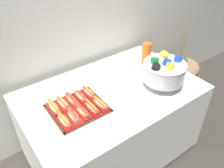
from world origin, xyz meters
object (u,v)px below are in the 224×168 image
object	(u,v)px
hot_dog_0	(64,121)
hot_dog_5	(54,107)
hot_dog_2	(83,112)
hot_dog_7	(72,100)
hot_dog_6	(63,104)
hot_dog_9	(89,93)
serving_tray	(78,109)
hot_dog_4	(100,104)
cup_stack	(146,54)
hot_dog_8	(81,96)
floor_vase	(178,82)
buffet_table	(112,122)
hot_dog_3	(92,107)
punch_bowl	(164,71)
hot_dog_1	(74,116)

from	to	relation	value
hot_dog_0	hot_dog_5	bearing A→B (deg)	89.52
hot_dog_2	hot_dog_7	distance (m)	0.17
hot_dog_6	hot_dog_9	distance (m)	0.23
hot_dog_9	serving_tray	bearing A→B (deg)	-151.67
hot_dog_4	cup_stack	bearing A→B (deg)	20.85
hot_dog_7	hot_dog_8	size ratio (longest dim) A/B	1.19
floor_vase	hot_dog_2	distance (m)	1.68
buffet_table	hot_dog_8	distance (m)	0.48
hot_dog_5	hot_dog_8	size ratio (longest dim) A/B	1.20
hot_dog_6	hot_dog_7	xyz separation A→B (m)	(0.07, -0.00, -0.00)
serving_tray	hot_dog_3	size ratio (longest dim) A/B	2.23
punch_bowl	hot_dog_3	bearing A→B (deg)	172.03
floor_vase	hot_dog_9	xyz separation A→B (m)	(-1.39, -0.16, 0.57)
hot_dog_9	punch_bowl	world-z (taller)	punch_bowl
hot_dog_1	hot_dog_2	xyz separation A→B (m)	(0.07, -0.00, 0.00)
hot_dog_3	hot_dog_7	size ratio (longest dim) A/B	1.01
punch_bowl	buffet_table	bearing A→B (deg)	152.04
hot_dog_7	cup_stack	world-z (taller)	cup_stack
floor_vase	hot_dog_2	size ratio (longest dim) A/B	6.39
buffet_table	punch_bowl	xyz separation A→B (m)	(0.38, -0.20, 0.53)
floor_vase	punch_bowl	bearing A→B (deg)	-153.59
hot_dog_0	hot_dog_5	distance (m)	0.17
serving_tray	hot_dog_3	world-z (taller)	hot_dog_3
hot_dog_8	hot_dog_6	bearing A→B (deg)	179.52
hot_dog_2	hot_dog_9	world-z (taller)	hot_dog_2
hot_dog_6	hot_dog_9	world-z (taller)	same
hot_dog_6	cup_stack	world-z (taller)	cup_stack
buffet_table	hot_dog_0	xyz separation A→B (m)	(-0.49, -0.11, 0.40)
floor_vase	hot_dog_0	xyz separation A→B (m)	(-1.69, -0.32, 0.57)
serving_tray	hot_dog_2	size ratio (longest dim) A/B	2.55
buffet_table	hot_dog_3	xyz separation A→B (m)	(-0.26, -0.11, 0.41)
serving_tray	hot_dog_5	distance (m)	0.17
hot_dog_0	punch_bowl	xyz separation A→B (m)	(0.87, -0.09, 0.13)
punch_bowl	cup_stack	size ratio (longest dim) A/B	1.61
serving_tray	hot_dog_6	size ratio (longest dim) A/B	2.30
hot_dog_3	hot_dog_8	size ratio (longest dim) A/B	1.20
floor_vase	punch_bowl	world-z (taller)	punch_bowl
serving_tray	hot_dog_9	xyz separation A→B (m)	(0.15, 0.08, 0.03)
hot_dog_4	hot_dog_7	xyz separation A→B (m)	(-0.15, 0.17, -0.00)
hot_dog_8	punch_bowl	size ratio (longest dim) A/B	0.44
buffet_table	hot_dog_5	distance (m)	0.64
hot_dog_0	hot_dog_3	world-z (taller)	hot_dog_3
punch_bowl	hot_dog_6	bearing A→B (deg)	162.05
hot_dog_1	hot_dog_3	bearing A→B (deg)	-0.48
serving_tray	hot_dog_8	world-z (taller)	hot_dog_8
hot_dog_2	cup_stack	distance (m)	0.91
hot_dog_2	hot_dog_4	world-z (taller)	hot_dog_2
hot_dog_5	hot_dog_2	bearing A→B (deg)	-48.20
hot_dog_6	serving_tray	bearing A→B (deg)	-48.20
hot_dog_2	hot_dog_8	xyz separation A→B (m)	(0.08, 0.16, -0.00)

